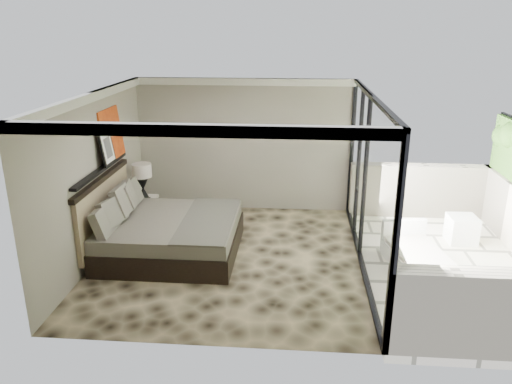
# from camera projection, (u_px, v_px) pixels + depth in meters

# --- Properties ---
(floor) EXTENTS (5.00, 5.00, 0.00)m
(floor) POSITION_uv_depth(u_px,v_px,m) (230.00, 258.00, 8.62)
(floor) COLOR black
(floor) RESTS_ON ground
(ceiling) EXTENTS (4.50, 5.00, 0.02)m
(ceiling) POSITION_uv_depth(u_px,v_px,m) (227.00, 95.00, 7.73)
(ceiling) COLOR silver
(ceiling) RESTS_ON back_wall
(back_wall) EXTENTS (4.50, 0.02, 2.80)m
(back_wall) POSITION_uv_depth(u_px,v_px,m) (244.00, 146.00, 10.52)
(back_wall) COLOR gray
(back_wall) RESTS_ON floor
(left_wall) EXTENTS (0.02, 5.00, 2.80)m
(left_wall) POSITION_uv_depth(u_px,v_px,m) (96.00, 177.00, 8.35)
(left_wall) COLOR gray
(left_wall) RESTS_ON floor
(glass_wall) EXTENTS (0.08, 5.00, 2.80)m
(glass_wall) POSITION_uv_depth(u_px,v_px,m) (367.00, 184.00, 7.99)
(glass_wall) COLOR white
(glass_wall) RESTS_ON floor
(terrace_slab) EXTENTS (3.00, 5.00, 0.12)m
(terrace_slab) POSITION_uv_depth(u_px,v_px,m) (452.00, 269.00, 8.34)
(terrace_slab) COLOR beige
(terrace_slab) RESTS_ON ground
(picture_ledge) EXTENTS (0.12, 2.20, 0.05)m
(picture_ledge) POSITION_uv_depth(u_px,v_px,m) (101.00, 170.00, 8.40)
(picture_ledge) COLOR black
(picture_ledge) RESTS_ON left_wall
(bed) EXTENTS (2.35, 2.27, 1.30)m
(bed) POSITION_uv_depth(u_px,v_px,m) (165.00, 232.00, 8.71)
(bed) COLOR black
(bed) RESTS_ON floor
(nightstand) EXTENTS (0.56, 0.56, 0.46)m
(nightstand) POSITION_uv_depth(u_px,v_px,m) (145.00, 211.00, 10.13)
(nightstand) COLOR black
(nightstand) RESTS_ON floor
(table_lamp) EXTENTS (0.39, 0.39, 0.71)m
(table_lamp) POSITION_uv_depth(u_px,v_px,m) (142.00, 176.00, 9.87)
(table_lamp) COLOR black
(table_lamp) RESTS_ON nightstand
(abstract_canvas) EXTENTS (0.13, 0.90, 0.90)m
(abstract_canvas) POSITION_uv_depth(u_px,v_px,m) (111.00, 134.00, 8.89)
(abstract_canvas) COLOR #C75D11
(abstract_canvas) RESTS_ON picture_ledge
(framed_print) EXTENTS (0.11, 0.50, 0.60)m
(framed_print) POSITION_uv_depth(u_px,v_px,m) (107.00, 148.00, 8.54)
(framed_print) COLOR black
(framed_print) RESTS_ON picture_ledge
(ottoman) EXTENTS (0.51, 0.51, 0.50)m
(ottoman) POSITION_uv_depth(u_px,v_px,m) (462.00, 229.00, 9.18)
(ottoman) COLOR white
(ottoman) RESTS_ON terrace_slab
(lounger) EXTENTS (1.05, 1.68, 0.61)m
(lounger) POSITION_uv_depth(u_px,v_px,m) (418.00, 259.00, 8.14)
(lounger) COLOR white
(lounger) RESTS_ON terrace_slab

